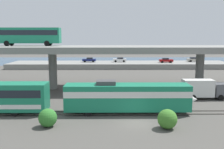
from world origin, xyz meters
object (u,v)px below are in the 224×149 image
at_px(transit_bus_on_overpass, 28,35).
at_px(service_truck_west, 203,88).
at_px(train_locomotive, 133,96).
at_px(parked_car_1, 89,60).
at_px(parked_car_3, 166,60).
at_px(parked_car_0, 194,59).
at_px(parked_car_2, 120,60).

xyz_separation_m(transit_bus_on_overpass, service_truck_west, (29.96, -10.44, -8.31)).
height_order(transit_bus_on_overpass, service_truck_west, transit_bus_on_overpass).
bearing_deg(transit_bus_on_overpass, train_locomotive, 135.41).
relative_size(parked_car_1, parked_car_3, 1.01).
distance_m(transit_bus_on_overpass, service_truck_west, 32.79).
distance_m(parked_car_0, parked_car_2, 24.12).
height_order(service_truck_west, parked_car_1, parked_car_1).
height_order(service_truck_west, parked_car_0, parked_car_0).
height_order(parked_car_0, parked_car_1, same).
xyz_separation_m(parked_car_1, parked_car_3, (24.09, -2.12, 0.00)).
xyz_separation_m(service_truck_west, parked_car_1, (-21.14, 44.12, 0.71)).
xyz_separation_m(train_locomotive, service_truck_west, (11.56, 7.70, -0.55)).
height_order(train_locomotive, parked_car_2, train_locomotive).
bearing_deg(parked_car_0, service_truck_west, -105.79).
relative_size(transit_bus_on_overpass, parked_car_0, 2.65).
distance_m(train_locomotive, parked_car_3, 51.77).
bearing_deg(parked_car_0, parked_car_1, -178.50).
bearing_deg(parked_car_1, parked_car_0, -178.50).
xyz_separation_m(parked_car_2, parked_car_3, (14.34, -2.43, 0.00)).
distance_m(train_locomotive, service_truck_west, 13.90).
bearing_deg(parked_car_0, transit_bus_on_overpass, -140.99).
height_order(train_locomotive, transit_bus_on_overpass, transit_bus_on_overpass).
relative_size(parked_car_1, parked_car_2, 1.00).
xyz_separation_m(parked_car_0, parked_car_3, (-9.78, -3.01, -0.00)).
bearing_deg(service_truck_west, parked_car_3, 85.98).
bearing_deg(parked_car_3, train_locomotive, -106.28).
height_order(parked_car_0, parked_car_2, same).
bearing_deg(transit_bus_on_overpass, parked_car_3, -136.20).
xyz_separation_m(service_truck_west, parked_car_3, (2.95, 42.00, 0.71)).
distance_m(service_truck_west, parked_car_1, 48.93).
height_order(transit_bus_on_overpass, parked_car_1, transit_bus_on_overpass).
relative_size(parked_car_0, parked_car_1, 1.07).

